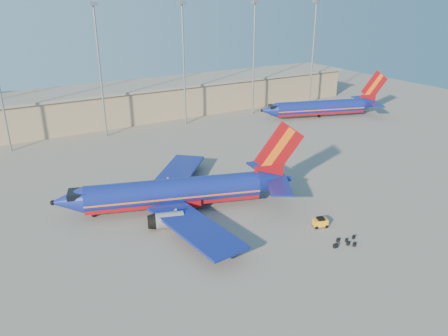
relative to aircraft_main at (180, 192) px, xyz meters
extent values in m
plane|color=slate|center=(5.85, -4.65, -2.71)|extent=(220.00, 220.00, 0.00)
cube|color=gray|center=(15.85, 53.35, 1.29)|extent=(120.00, 15.00, 8.00)
cube|color=slate|center=(15.85, 53.35, 5.49)|extent=(122.00, 16.00, 0.60)
cylinder|color=gray|center=(0.85, 41.35, 11.29)|extent=(0.44, 0.44, 28.00)
cube|color=gray|center=(0.85, 41.35, 25.59)|extent=(1.60, 1.60, 0.70)
cylinder|color=gray|center=(20.85, 41.35, 11.29)|extent=(0.44, 0.44, 28.00)
cube|color=gray|center=(20.85, 41.35, 25.59)|extent=(1.60, 1.60, 0.70)
cylinder|color=gray|center=(40.85, 41.35, 11.29)|extent=(0.44, 0.44, 28.00)
cube|color=gray|center=(40.85, 41.35, 25.59)|extent=(1.60, 1.60, 0.70)
cylinder|color=gray|center=(60.85, 41.35, 11.29)|extent=(0.44, 0.44, 28.00)
cube|color=gray|center=(60.85, 41.35, 25.59)|extent=(1.60, 1.60, 0.70)
cylinder|color=navy|center=(-0.86, 0.27, 0.17)|extent=(25.61, 11.60, 3.95)
cube|color=maroon|center=(-0.86, 0.27, -0.84)|extent=(25.38, 10.89, 1.39)
cube|color=orange|center=(-0.86, 0.27, -0.10)|extent=(25.62, 11.64, 0.23)
cone|color=navy|center=(-15.19, 4.88, 0.17)|extent=(5.48, 5.13, 3.95)
cube|color=black|center=(-13.87, 4.45, 1.19)|extent=(3.29, 3.43, 0.85)
cone|color=navy|center=(13.99, -4.49, 0.55)|extent=(6.50, 5.46, 3.95)
cube|color=maroon|center=(13.18, -4.23, 1.99)|extent=(4.45, 1.93, 2.35)
cube|color=maroon|center=(14.60, -4.69, 5.72)|extent=(7.57, 2.72, 8.52)
cube|color=orange|center=(14.40, -4.62, 5.72)|extent=(5.10, 2.02, 6.68)
cube|color=navy|center=(14.69, -0.90, 1.13)|extent=(3.88, 7.12, 0.23)
cube|color=navy|center=(12.47, -7.82, 1.13)|extent=(6.18, 7.52, 0.23)
cube|color=navy|center=(3.54, 8.73, -0.79)|extent=(15.01, 15.90, 0.37)
cube|color=navy|center=(-2.20, -9.16, -0.79)|extent=(7.10, 17.03, 0.37)
cube|color=maroon|center=(-0.35, 0.11, -1.27)|extent=(7.37, 5.92, 1.07)
cylinder|color=gray|center=(-0.38, 5.95, -1.48)|extent=(4.35, 3.31, 2.24)
cylinder|color=gray|center=(-3.77, -4.62, -1.48)|extent=(4.35, 3.31, 2.24)
cylinder|color=gray|center=(-12.04, 3.87, -2.12)|extent=(0.32, 0.32, 1.17)
cylinder|color=black|center=(-12.04, 3.87, -2.37)|extent=(0.73, 0.46, 0.68)
cylinder|color=black|center=(1.52, 2.43, -2.26)|extent=(1.03, 0.83, 0.90)
cylinder|color=black|center=(-0.18, -2.86, -2.26)|extent=(1.03, 0.83, 0.90)
cylinder|color=navy|center=(53.64, 29.06, -0.05)|extent=(23.60, 10.76, 3.64)
cube|color=maroon|center=(53.64, 29.06, -0.99)|extent=(23.39, 10.10, 1.28)
cube|color=orange|center=(53.64, 29.06, -0.30)|extent=(23.61, 10.80, 0.22)
cone|color=navy|center=(40.43, 33.35, -0.05)|extent=(5.06, 4.74, 3.64)
cube|color=black|center=(41.65, 32.95, 0.88)|extent=(3.04, 3.16, 0.79)
cone|color=navy|center=(67.31, 24.63, 0.29)|extent=(5.99, 5.05, 3.64)
cube|color=maroon|center=(66.56, 24.87, 1.62)|extent=(4.10, 1.79, 2.17)
cube|color=maroon|center=(67.87, 24.44, 5.07)|extent=(6.97, 2.53, 7.86)
cube|color=orange|center=(67.68, 24.50, 5.07)|extent=(4.70, 1.88, 6.16)
cube|color=navy|center=(67.97, 27.93, 0.83)|extent=(3.59, 6.57, 0.22)
cube|color=navy|center=(65.90, 21.56, 0.83)|extent=(5.71, 6.93, 0.22)
cylinder|color=black|center=(53.64, 29.06, -2.27)|extent=(0.87, 0.87, 0.89)
cube|color=#FCA416|center=(14.38, -14.99, -2.01)|extent=(2.21, 1.67, 0.93)
cube|color=black|center=(14.38, -14.99, -1.45)|extent=(1.20, 1.26, 0.33)
cylinder|color=black|center=(13.82, -14.27, -2.47)|extent=(0.51, 0.31, 0.48)
cylinder|color=black|center=(13.51, -15.25, -2.47)|extent=(0.51, 0.31, 0.48)
cylinder|color=black|center=(15.24, -14.73, -2.47)|extent=(0.51, 0.31, 0.48)
cylinder|color=black|center=(14.93, -15.70, -2.47)|extent=(0.51, 0.31, 0.48)
cube|color=black|center=(12.46, -20.04, -2.46)|extent=(0.66, 0.44, 0.51)
cube|color=black|center=(14.86, -20.95, -2.53)|extent=(0.74, 0.68, 0.36)
cube|color=black|center=(14.34, -20.36, -2.53)|extent=(0.70, 0.62, 0.37)
cube|color=black|center=(14.72, -19.68, -2.52)|extent=(0.58, 0.53, 0.38)
cube|color=black|center=(13.83, -19.07, -2.53)|extent=(0.68, 0.63, 0.36)
cube|color=black|center=(16.08, -19.62, -2.48)|extent=(0.51, 0.39, 0.46)
camera|label=1|loc=(-24.21, -54.28, 27.58)|focal=35.00mm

